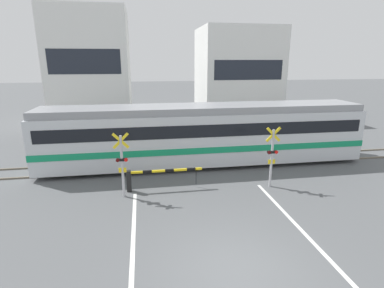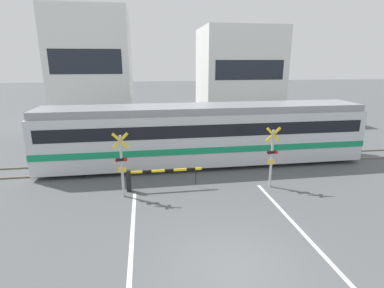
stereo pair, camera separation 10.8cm
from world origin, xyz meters
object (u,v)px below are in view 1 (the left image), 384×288
at_px(commuter_train, 204,133).
at_px(crossing_signal_right, 272,155).
at_px(crossing_barrier_near, 148,176).
at_px(pedestrian, 193,128).
at_px(crossing_barrier_far, 214,138).
at_px(crossing_signal_left, 122,162).

bearing_deg(commuter_train, crossing_signal_right, -56.68).
bearing_deg(commuter_train, crossing_barrier_near, -135.30).
distance_m(commuter_train, crossing_barrier_near, 4.55).
bearing_deg(commuter_train, pedestrian, 87.29).
bearing_deg(pedestrian, crossing_barrier_near, -112.94).
height_order(crossing_barrier_far, crossing_signal_left, crossing_signal_left).
xyz_separation_m(crossing_barrier_near, pedestrian, (3.37, 7.96, 0.33)).
height_order(crossing_barrier_near, crossing_barrier_far, same).
xyz_separation_m(commuter_train, crossing_signal_right, (2.38, -3.62, -0.23)).
relative_size(commuter_train, crossing_barrier_far, 5.17).
relative_size(crossing_barrier_near, pedestrian, 1.93).
distance_m(commuter_train, pedestrian, 4.92).
bearing_deg(crossing_signal_left, crossing_barrier_far, 49.78).
xyz_separation_m(crossing_barrier_far, crossing_signal_left, (-5.52, -6.52, 0.86)).
height_order(crossing_barrier_far, pedestrian, pedestrian).
bearing_deg(commuter_train, crossing_barrier_far, 65.60).
height_order(commuter_train, crossing_signal_right, commuter_train).
distance_m(crossing_barrier_near, crossing_signal_left, 1.46).
height_order(crossing_barrier_near, pedestrian, pedestrian).
relative_size(crossing_barrier_far, pedestrian, 1.93).
height_order(crossing_signal_right, pedestrian, crossing_signal_right).
distance_m(crossing_signal_right, pedestrian, 8.75).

